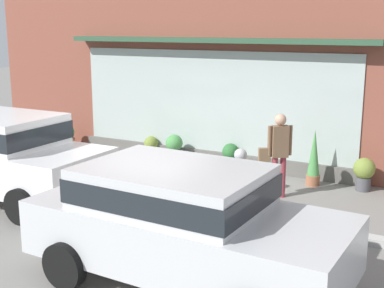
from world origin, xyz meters
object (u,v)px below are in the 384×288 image
object	(u,v)px
potted_plant_corner_tall	(174,149)
potted_plant_by_entrance	(314,159)
pedestrian_with_handbag	(278,149)
potted_plant_doorstep	(66,137)
potted_plant_trailing_edge	(230,154)
parked_car_white	(6,152)
potted_plant_window_left	(151,146)
fire_hydrant	(240,171)
potted_plant_near_hydrant	(364,172)
parked_car_silver	(182,218)

from	to	relation	value
potted_plant_corner_tall	potted_plant_by_entrance	bearing A→B (deg)	-1.45
pedestrian_with_handbag	potted_plant_doorstep	xyz separation A→B (m)	(-6.69, 1.15, -0.64)
potted_plant_trailing_edge	potted_plant_by_entrance	distance (m)	2.18
parked_car_white	potted_plant_by_entrance	world-z (taller)	parked_car_white
parked_car_white	potted_plant_window_left	xyz separation A→B (m)	(0.71, 4.19, -0.64)
pedestrian_with_handbag	potted_plant_window_left	distance (m)	4.39
potted_plant_window_left	potted_plant_trailing_edge	world-z (taller)	potted_plant_trailing_edge
potted_plant_doorstep	potted_plant_window_left	size ratio (longest dim) A/B	1.29
fire_hydrant	potted_plant_trailing_edge	size ratio (longest dim) A/B	1.50
potted_plant_trailing_edge	potted_plant_near_hydrant	size ratio (longest dim) A/B	0.91
parked_car_white	potted_plant_corner_tall	world-z (taller)	parked_car_white
potted_plant_doorstep	fire_hydrant	bearing A→B (deg)	-12.50
fire_hydrant	potted_plant_corner_tall	xyz separation A→B (m)	(-2.44, 1.42, -0.10)
potted_plant_corner_tall	potted_plant_by_entrance	size ratio (longest dim) A/B	0.61
potted_plant_doorstep	potted_plant_near_hydrant	world-z (taller)	potted_plant_doorstep
potted_plant_corner_tall	potted_plant_by_entrance	xyz separation A→B (m)	(3.60, -0.09, 0.21)
potted_plant_corner_tall	potted_plant_window_left	bearing A→B (deg)	162.78
pedestrian_with_handbag	parked_car_white	xyz separation A→B (m)	(-4.77, -2.67, -0.05)
pedestrian_with_handbag	parked_car_white	size ratio (longest dim) A/B	0.43
pedestrian_with_handbag	potted_plant_near_hydrant	size ratio (longest dim) A/B	2.41
pedestrian_with_handbag	potted_plant_by_entrance	world-z (taller)	pedestrian_with_handbag
fire_hydrant	potted_plant_near_hydrant	world-z (taller)	fire_hydrant
pedestrian_with_handbag	potted_plant_window_left	bearing A→B (deg)	-57.00
potted_plant_trailing_edge	pedestrian_with_handbag	bearing A→B (deg)	-40.60
potted_plant_doorstep	potted_plant_near_hydrant	bearing A→B (deg)	1.07
potted_plant_window_left	parked_car_silver	bearing A→B (deg)	-53.38
fire_hydrant	potted_plant_trailing_edge	world-z (taller)	fire_hydrant
fire_hydrant	parked_car_white	bearing A→B (deg)	-148.14
parked_car_silver	potted_plant_corner_tall	distance (m)	6.32
parked_car_silver	potted_plant_near_hydrant	distance (m)	5.59
pedestrian_with_handbag	potted_plant_corner_tall	xyz separation A→B (m)	(-3.19, 1.26, -0.62)
pedestrian_with_handbag	potted_plant_corner_tall	size ratio (longest dim) A/B	2.26
potted_plant_near_hydrant	potted_plant_by_entrance	xyz separation A→B (m)	(-1.05, -0.14, 0.19)
potted_plant_window_left	potted_plant_by_entrance	xyz separation A→B (m)	(4.47, -0.36, 0.29)
pedestrian_with_handbag	potted_plant_doorstep	world-z (taller)	pedestrian_with_handbag
parked_car_silver	potted_plant_window_left	bearing A→B (deg)	128.18
fire_hydrant	potted_plant_doorstep	world-z (taller)	fire_hydrant
potted_plant_corner_tall	fire_hydrant	bearing A→B (deg)	-30.29
potted_plant_trailing_edge	potted_plant_corner_tall	distance (m)	1.47
pedestrian_with_handbag	potted_plant_near_hydrant	bearing A→B (deg)	-174.64
parked_car_silver	potted_plant_doorstep	world-z (taller)	parked_car_silver
parked_car_silver	potted_plant_by_entrance	distance (m)	5.28
fire_hydrant	potted_plant_by_entrance	world-z (taller)	potted_plant_by_entrance
parked_car_silver	potted_plant_by_entrance	size ratio (longest dim) A/B	3.48
parked_car_white	potted_plant_near_hydrant	xyz separation A→B (m)	(6.23, 3.97, -0.55)
pedestrian_with_handbag	parked_car_white	bearing A→B (deg)	-7.22
potted_plant_doorstep	potted_plant_near_hydrant	xyz separation A→B (m)	(8.15, 0.15, 0.04)
pedestrian_with_handbag	potted_plant_corner_tall	world-z (taller)	pedestrian_with_handbag
pedestrian_with_handbag	fire_hydrant	bearing A→B (deg)	-23.91
potted_plant_by_entrance	potted_plant_near_hydrant	bearing A→B (deg)	7.44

